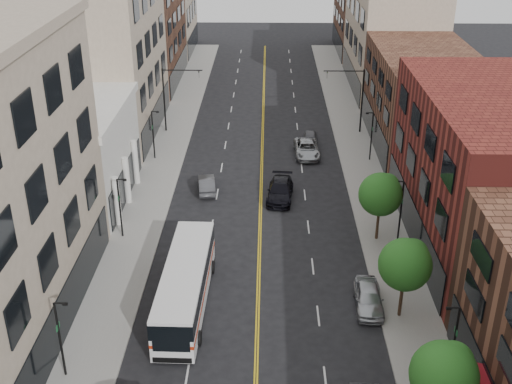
# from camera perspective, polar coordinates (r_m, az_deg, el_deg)

# --- Properties ---
(sidewalk_left) EXTENTS (4.00, 110.00, 0.15)m
(sidewalk_left) POSITION_cam_1_polar(r_m,az_deg,el_deg) (62.06, -8.80, 1.15)
(sidewalk_left) COLOR gray
(sidewalk_left) RESTS_ON ground
(sidewalk_right) EXTENTS (4.00, 110.00, 0.15)m
(sidewalk_right) POSITION_cam_1_polar(r_m,az_deg,el_deg) (61.88, 9.78, 0.99)
(sidewalk_right) COLOR gray
(sidewalk_right) RESTS_ON ground
(bldg_l_white) EXTENTS (10.00, 14.00, 8.00)m
(bldg_l_white) POSITION_cam_1_polar(r_m,az_deg,el_deg) (58.59, -16.45, 3.00)
(bldg_l_white) COLOR silver
(bldg_l_white) RESTS_ON ground
(bldg_l_far_a) EXTENTS (10.00, 20.00, 18.00)m
(bldg_l_far_a) POSITION_cam_1_polar(r_m,az_deg,el_deg) (72.64, -13.21, 11.94)
(bldg_l_far_a) COLOR gray
(bldg_l_far_a) RESTS_ON ground
(bldg_l_far_b) EXTENTS (10.00, 20.00, 15.00)m
(bldg_l_far_b) POSITION_cam_1_polar(r_m,az_deg,el_deg) (92.02, -10.24, 14.13)
(bldg_l_far_b) COLOR #522F20
(bldg_l_far_b) RESTS_ON ground
(bldg_r_mid) EXTENTS (10.00, 22.00, 12.00)m
(bldg_r_mid) POSITION_cam_1_polar(r_m,az_deg,el_deg) (51.39, 19.68, 1.68)
(bldg_r_mid) COLOR maroon
(bldg_r_mid) RESTS_ON ground
(bldg_r_far_a) EXTENTS (10.00, 20.00, 10.00)m
(bldg_r_far_a) POSITION_cam_1_polar(r_m,az_deg,el_deg) (70.63, 14.66, 8.00)
(bldg_r_far_a) COLOR #522F20
(bldg_r_far_a) RESTS_ON ground
(bldg_r_far_b) EXTENTS (10.00, 22.00, 14.00)m
(bldg_r_far_b) POSITION_cam_1_polar(r_m,az_deg,el_deg) (89.99, 11.93, 13.40)
(bldg_r_far_b) COLOR gray
(bldg_r_far_b) RESTS_ON ground
(bldg_r_far_c) EXTENTS (10.00, 18.00, 11.00)m
(bldg_r_far_c) POSITION_cam_1_polar(r_m,az_deg,el_deg) (109.61, 10.05, 14.96)
(bldg_r_far_c) COLOR #522F20
(bldg_r_far_c) RESTS_ON ground
(tree_r_1) EXTENTS (3.40, 3.40, 5.59)m
(tree_r_1) POSITION_cam_1_polar(r_m,az_deg,el_deg) (33.95, 16.49, -15.14)
(tree_r_1) COLOR black
(tree_r_1) RESTS_ON sidewalk_right
(tree_r_2) EXTENTS (3.40, 3.40, 5.59)m
(tree_r_2) POSITION_cam_1_polar(r_m,az_deg,el_deg) (41.74, 13.23, -6.15)
(tree_r_2) COLOR black
(tree_r_2) RESTS_ON sidewalk_right
(tree_r_3) EXTENTS (3.40, 3.40, 5.59)m
(tree_r_3) POSITION_cam_1_polar(r_m,az_deg,el_deg) (50.33, 11.10, -0.09)
(tree_r_3) COLOR black
(tree_r_3) RESTS_ON sidewalk_right
(lamp_l_1) EXTENTS (0.81, 0.55, 5.05)m
(lamp_l_1) POSITION_cam_1_polar(r_m,az_deg,el_deg) (38.29, -17.01, -12.07)
(lamp_l_1) COLOR black
(lamp_l_1) RESTS_ON sidewalk_left
(lamp_l_2) EXTENTS (0.81, 0.55, 5.05)m
(lamp_l_2) POSITION_cam_1_polar(r_m,az_deg,el_deg) (51.31, -11.98, -1.09)
(lamp_l_2) COLOR black
(lamp_l_2) RESTS_ON sidewalk_left
(lamp_l_3) EXTENTS (0.81, 0.55, 5.05)m
(lamp_l_3) POSITION_cam_1_polar(r_m,az_deg,el_deg) (65.65, -9.11, 5.28)
(lamp_l_3) COLOR black
(lamp_l_3) RESTS_ON sidewalk_left
(lamp_r_1) EXTENTS (0.81, 0.55, 5.05)m
(lamp_r_1) POSITION_cam_1_polar(r_m,az_deg,el_deg) (37.98, 17.16, -12.46)
(lamp_r_1) COLOR black
(lamp_r_1) RESTS_ON sidewalk_right
(lamp_r_2) EXTENTS (0.81, 0.55, 5.05)m
(lamp_r_2) POSITION_cam_1_polar(r_m,az_deg,el_deg) (51.07, 12.73, -1.31)
(lamp_r_2) COLOR black
(lamp_r_2) RESTS_ON sidewalk_right
(lamp_r_3) EXTENTS (0.81, 0.55, 5.05)m
(lamp_r_3) POSITION_cam_1_polar(r_m,az_deg,el_deg) (65.47, 10.21, 5.14)
(lamp_r_3) COLOR black
(lamp_r_3) RESTS_ON sidewalk_right
(signal_mast_left) EXTENTS (4.49, 0.18, 7.20)m
(signal_mast_left) POSITION_cam_1_polar(r_m,az_deg,el_deg) (72.47, -7.63, 8.78)
(signal_mast_left) COLOR black
(signal_mast_left) RESTS_ON sidewalk_left
(signal_mast_right) EXTENTS (4.49, 0.18, 7.20)m
(signal_mast_right) POSITION_cam_1_polar(r_m,az_deg,el_deg) (72.31, 8.87, 8.66)
(signal_mast_right) COLOR black
(signal_mast_right) RESTS_ON sidewalk_right
(city_bus) EXTENTS (3.13, 12.20, 3.12)m
(city_bus) POSITION_cam_1_polar(r_m,az_deg,el_deg) (43.17, -6.29, -8.02)
(city_bus) COLOR silver
(city_bus) RESTS_ON ground
(car_parked_far) EXTENTS (1.99, 4.60, 1.55)m
(car_parked_far) POSITION_cam_1_polar(r_m,az_deg,el_deg) (43.99, 9.98, -9.22)
(car_parked_far) COLOR #B7BBC0
(car_parked_far) RESTS_ON ground
(car_lane_behind) EXTENTS (2.02, 4.37, 1.39)m
(car_lane_behind) POSITION_cam_1_polar(r_m,az_deg,el_deg) (59.01, -4.42, 0.70)
(car_lane_behind) COLOR #46464A
(car_lane_behind) RESTS_ON ground
(car_lane_a) EXTENTS (2.71, 5.60, 1.57)m
(car_lane_a) POSITION_cam_1_polar(r_m,az_deg,el_deg) (57.45, 2.16, 0.12)
(car_lane_a) COLOR black
(car_lane_a) RESTS_ON ground
(car_lane_b) EXTENTS (2.69, 5.47, 1.50)m
(car_lane_b) POSITION_cam_1_polar(r_m,az_deg,el_deg) (66.79, 4.54, 3.86)
(car_lane_b) COLOR #9FA2A6
(car_lane_b) RESTS_ON ground
(car_lane_c) EXTENTS (1.93, 3.98, 1.31)m
(car_lane_c) POSITION_cam_1_polar(r_m,az_deg,el_deg) (69.66, 4.83, 4.72)
(car_lane_c) COLOR #505156
(car_lane_c) RESTS_ON ground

